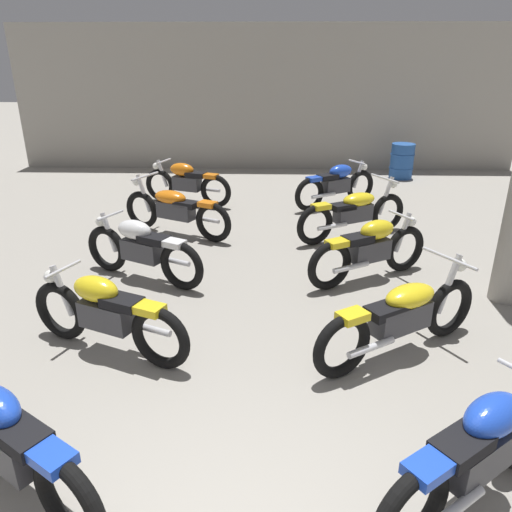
% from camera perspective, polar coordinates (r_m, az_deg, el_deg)
% --- Properties ---
extents(back_wall, '(13.02, 0.24, 3.60)m').
position_cam_1_polar(back_wall, '(13.38, 1.19, 17.74)').
color(back_wall, '#9E998E').
rests_on(back_wall, ground).
extents(motorcycle_left_row_0, '(1.72, 1.16, 0.88)m').
position_cam_1_polar(motorcycle_left_row_0, '(3.99, -26.83, -18.58)').
color(motorcycle_left_row_0, black).
rests_on(motorcycle_left_row_0, ground).
extents(motorcycle_left_row_1, '(1.86, 0.87, 0.88)m').
position_cam_1_polar(motorcycle_left_row_1, '(5.29, -16.97, -6.31)').
color(motorcycle_left_row_1, black).
rests_on(motorcycle_left_row_1, ground).
extents(motorcycle_left_row_2, '(1.82, 0.96, 0.88)m').
position_cam_1_polar(motorcycle_left_row_2, '(6.85, -13.10, 0.85)').
color(motorcycle_left_row_2, black).
rests_on(motorcycle_left_row_2, ground).
extents(motorcycle_left_row_3, '(2.00, 1.11, 0.97)m').
position_cam_1_polar(motorcycle_left_row_3, '(8.51, -9.33, 5.36)').
color(motorcycle_left_row_3, black).
rests_on(motorcycle_left_row_3, ground).
extents(motorcycle_left_row_4, '(1.89, 0.79, 0.88)m').
position_cam_1_polar(motorcycle_left_row_4, '(10.27, -8.04, 8.45)').
color(motorcycle_left_row_4, black).
rests_on(motorcycle_left_row_4, ground).
extents(motorcycle_right_row_0, '(1.66, 1.25, 0.88)m').
position_cam_1_polar(motorcycle_right_row_0, '(3.84, 24.35, -19.88)').
color(motorcycle_right_row_0, black).
rests_on(motorcycle_right_row_0, ground).
extents(motorcycle_right_row_1, '(1.89, 1.25, 0.97)m').
position_cam_1_polar(motorcycle_right_row_1, '(5.24, 16.50, -6.63)').
color(motorcycle_right_row_1, black).
rests_on(motorcycle_right_row_1, ground).
extents(motorcycle_right_row_2, '(1.77, 1.07, 0.88)m').
position_cam_1_polar(motorcycle_right_row_2, '(6.85, 13.07, 0.86)').
color(motorcycle_right_row_2, black).
rests_on(motorcycle_right_row_2, ground).
extents(motorcycle_right_row_3, '(1.96, 1.17, 0.97)m').
position_cam_1_polar(motorcycle_right_row_3, '(8.42, 11.25, 5.03)').
color(motorcycle_right_row_3, black).
rests_on(motorcycle_right_row_3, ground).
extents(motorcycle_right_row_4, '(1.73, 1.14, 0.88)m').
position_cam_1_polar(motorcycle_right_row_4, '(10.14, 9.28, 8.20)').
color(motorcycle_right_row_4, black).
rests_on(motorcycle_right_row_4, ground).
extents(oil_drum, '(0.59, 0.59, 0.85)m').
position_cam_1_polar(oil_drum, '(12.91, 16.52, 10.48)').
color(oil_drum, '#23519E').
rests_on(oil_drum, ground).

